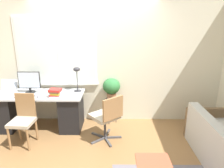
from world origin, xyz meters
name	(u,v)px	position (x,y,z in m)	size (l,w,h in m)	color
ground_plane	(92,136)	(0.00, 0.00, 0.00)	(14.00, 14.00, 0.00)	olive
wall_back_with_window	(93,59)	(-0.04, 0.76, 1.35)	(9.00, 0.12, 2.70)	beige
desk	(39,110)	(-1.09, 0.34, 0.39)	(1.78, 0.69, 0.73)	#B2B7BC
laptop	(7,90)	(-1.71, 0.39, 0.79)	(0.34, 0.33, 0.25)	#B7B7BC
monitor	(29,82)	(-1.26, 0.42, 0.95)	(0.43, 0.19, 0.43)	black
keyboard	(25,97)	(-1.26, 0.16, 0.74)	(0.36, 0.13, 0.02)	slate
mouse	(38,96)	(-1.01, 0.15, 0.75)	(0.05, 0.08, 0.04)	slate
desk_lamp	(77,73)	(-0.33, 0.51, 1.11)	(0.15, 0.15, 0.50)	#2D2D33
book_stack	(55,93)	(-0.69, 0.17, 0.82)	(0.24, 0.19, 0.15)	white
desk_chair_wooden	(23,118)	(-1.16, -0.22, 0.48)	(0.41, 0.42, 0.89)	olive
office_chair_swivel	(107,116)	(0.29, -0.12, 0.48)	(0.63, 0.64, 0.87)	#47474C
plant_stand	(111,102)	(0.35, 0.57, 0.48)	(0.23, 0.23, 0.55)	#333338
potted_plant	(111,87)	(0.35, 0.57, 0.80)	(0.36, 0.36, 0.43)	#9E6B4C
folding_stool	(153,164)	(0.90, -1.23, 0.37)	(0.43, 0.37, 0.40)	#B24C33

